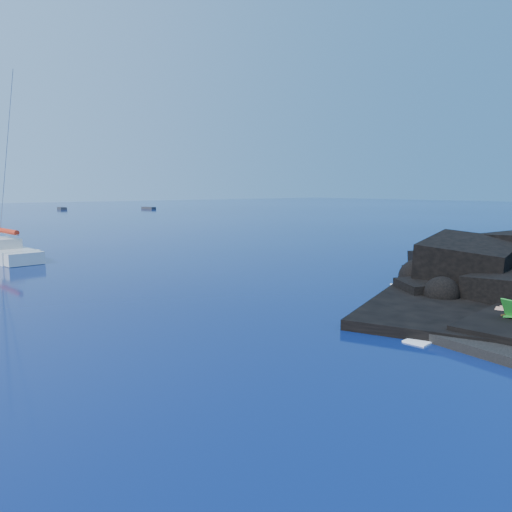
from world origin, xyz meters
The scene contains 7 objects.
ground centered at (0.00, 0.00, 0.00)m, with size 400.00×400.00×0.00m, color #030C36.
surf_foam centered at (5.00, 5.00, 0.00)m, with size 10.00×8.00×0.06m, color white, non-canonical shape.
sailboat centered at (-6.66, 37.38, 0.00)m, with size 2.89×13.77×14.44m, color silver, non-canonical shape.
towel centered at (5.39, 2.08, 0.38)m, with size 2.00×0.95×0.05m, color silver.
sunbather centered at (5.39, 2.08, 0.54)m, with size 1.90×0.49×0.27m, color tan, non-canonical shape.
distant_boat_a centered at (28.35, 129.42, 0.00)m, with size 1.56×5.03×0.67m, color #29292E.
distant_boat_b centered at (47.61, 117.10, 0.00)m, with size 1.48×4.74×0.63m, color #2B2B31.
Camera 1 is at (-16.22, -7.57, 5.85)m, focal length 35.00 mm.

